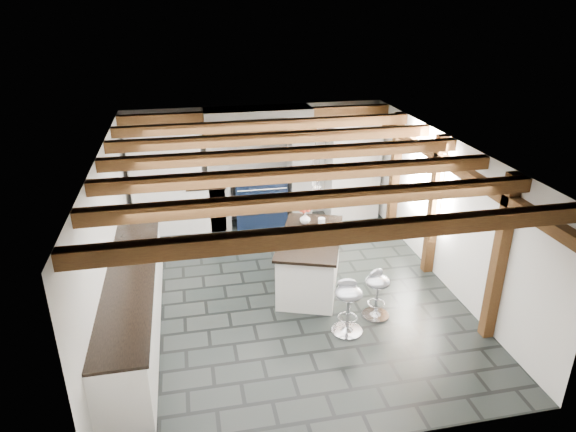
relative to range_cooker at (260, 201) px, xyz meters
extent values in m
plane|color=black|center=(0.00, -2.68, -0.47)|extent=(6.00, 6.00, 0.00)
plane|color=silver|center=(0.00, 0.32, 0.68)|extent=(5.00, 0.00, 5.00)
plane|color=silver|center=(-2.50, -2.68, 0.68)|extent=(0.00, 6.00, 6.00)
plane|color=silver|center=(2.50, -2.68, 0.68)|extent=(0.00, 6.00, 6.00)
plane|color=white|center=(0.00, -2.68, 1.83)|extent=(6.00, 6.00, 0.00)
cube|color=silver|center=(-0.80, 0.02, 0.48)|extent=(0.40, 0.60, 1.90)
cube|color=silver|center=(0.80, 0.02, 0.48)|extent=(0.40, 0.60, 1.90)
cube|color=brown|center=(0.00, 0.02, 1.52)|extent=(2.10, 0.65, 0.18)
cube|color=silver|center=(0.00, 0.02, 1.68)|extent=(2.00, 0.60, 0.31)
cube|color=black|center=(0.00, -0.30, 1.58)|extent=(1.00, 0.03, 0.22)
cube|color=silver|center=(0.00, -0.31, 1.58)|extent=(0.90, 0.01, 0.14)
cube|color=white|center=(-1.75, 0.02, 0.53)|extent=(1.30, 0.58, 2.00)
cube|color=white|center=(1.90, 0.02, 0.53)|extent=(1.00, 0.58, 2.00)
cube|color=white|center=(-2.20, -3.28, -0.03)|extent=(0.60, 3.80, 0.88)
cube|color=black|center=(-2.20, -3.28, 0.43)|extent=(0.64, 3.80, 0.04)
cube|color=white|center=(-1.05, 0.02, -0.03)|extent=(0.70, 0.60, 0.88)
cube|color=black|center=(-1.05, 0.02, 0.43)|extent=(0.74, 0.64, 0.04)
cube|color=brown|center=(2.42, -2.68, 1.48)|extent=(0.15, 5.80, 0.14)
plane|color=white|center=(2.48, -2.08, 1.08)|extent=(0.00, 0.90, 0.90)
cube|color=brown|center=(0.00, -5.28, 1.74)|extent=(5.00, 0.16, 0.16)
cube|color=brown|center=(0.00, -4.41, 1.74)|extent=(5.00, 0.16, 0.16)
cube|color=brown|center=(0.00, -3.54, 1.74)|extent=(5.00, 0.16, 0.16)
cube|color=brown|center=(0.00, -2.68, 1.74)|extent=(5.00, 0.16, 0.16)
cube|color=brown|center=(0.00, -1.81, 1.74)|extent=(5.00, 0.16, 0.16)
cube|color=brown|center=(0.00, -0.94, 1.74)|extent=(5.00, 0.16, 0.16)
cube|color=brown|center=(0.00, -0.08, 1.74)|extent=(5.00, 0.16, 0.16)
cube|color=brown|center=(2.42, -4.28, 0.68)|extent=(0.15, 0.15, 2.30)
cube|color=brown|center=(2.42, -2.48, 0.68)|extent=(0.15, 0.15, 2.30)
cube|color=brown|center=(2.42, -0.88, 0.68)|extent=(0.15, 0.15, 2.30)
cylinder|color=black|center=(0.45, -2.73, 1.46)|extent=(0.01, 0.01, 0.56)
cylinder|color=white|center=(0.45, -2.73, 1.13)|extent=(0.09, 0.09, 0.22)
cylinder|color=black|center=(0.50, -2.43, 1.46)|extent=(0.01, 0.01, 0.56)
cylinder|color=white|center=(0.50, -2.43, 1.13)|extent=(0.09, 0.09, 0.22)
cylinder|color=black|center=(0.55, -2.13, 1.46)|extent=(0.01, 0.01, 0.56)
cylinder|color=white|center=(0.55, -2.13, 1.13)|extent=(0.09, 0.09, 0.22)
cube|color=black|center=(0.00, 0.00, -0.02)|extent=(1.00, 0.60, 0.90)
ellipsoid|color=silver|center=(-0.25, 0.00, 0.46)|extent=(0.28, 0.28, 0.11)
ellipsoid|color=silver|center=(0.25, 0.00, 0.46)|extent=(0.28, 0.28, 0.11)
cylinder|color=silver|center=(0.00, -0.32, 0.35)|extent=(0.95, 0.03, 0.03)
cube|color=black|center=(-0.25, -0.30, -0.02)|extent=(0.35, 0.02, 0.30)
cube|color=black|center=(0.25, -0.30, -0.02)|extent=(0.35, 0.02, 0.30)
cube|color=white|center=(0.40, -2.53, -0.06)|extent=(1.34, 1.83, 0.80)
cube|color=black|center=(0.40, -2.53, 0.36)|extent=(1.43, 1.92, 0.05)
imported|color=white|center=(0.42, -2.06, 0.47)|extent=(0.21, 0.21, 0.17)
ellipsoid|color=red|center=(0.42, -2.06, 0.61)|extent=(0.18, 0.18, 0.11)
cylinder|color=white|center=(0.64, -2.28, 0.47)|extent=(0.11, 0.11, 0.16)
imported|color=white|center=(0.45, -2.65, 0.41)|extent=(0.30, 0.30, 0.06)
cylinder|color=white|center=(0.63, -2.57, 0.43)|extent=(0.05, 0.05, 0.09)
cylinder|color=white|center=(0.63, -2.57, 0.48)|extent=(0.20, 0.20, 0.01)
cylinder|color=#D7B090|center=(0.63, -2.57, 0.52)|extent=(0.16, 0.16, 0.06)
cylinder|color=silver|center=(1.11, -3.57, -0.45)|extent=(0.39, 0.39, 0.03)
cone|color=silver|center=(1.11, -3.57, -0.41)|extent=(0.18, 0.18, 0.07)
cylinder|color=silver|center=(1.11, -3.57, -0.17)|extent=(0.04, 0.04, 0.49)
torus|color=silver|center=(1.11, -3.57, -0.25)|extent=(0.25, 0.25, 0.02)
ellipsoid|color=#969AA4|center=(1.11, -3.57, 0.10)|extent=(0.46, 0.46, 0.16)
ellipsoid|color=#969AA4|center=(1.08, -3.48, 0.19)|extent=(0.27, 0.18, 0.14)
cylinder|color=silver|center=(0.60, -3.84, -0.45)|extent=(0.42, 0.42, 0.03)
cone|color=silver|center=(0.60, -3.84, -0.41)|extent=(0.19, 0.19, 0.08)
cylinder|color=silver|center=(0.60, -3.84, -0.15)|extent=(0.05, 0.05, 0.53)
torus|color=silver|center=(0.60, -3.84, -0.24)|extent=(0.27, 0.27, 0.02)
ellipsoid|color=#969AA4|center=(0.60, -3.84, 0.15)|extent=(0.45, 0.45, 0.17)
ellipsoid|color=#969AA4|center=(0.62, -3.75, 0.24)|extent=(0.28, 0.16, 0.15)
camera|label=1|loc=(-1.36, -9.35, 3.77)|focal=32.00mm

